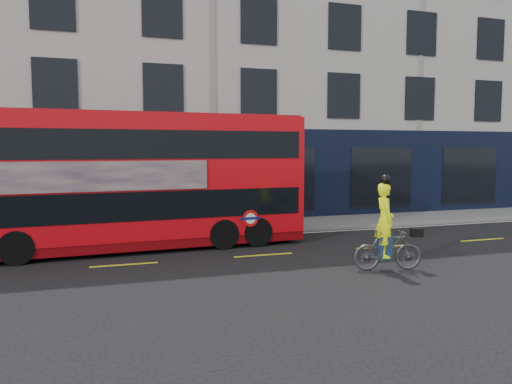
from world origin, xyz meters
name	(u,v)px	position (x,y,z in m)	size (l,w,h in m)	color
ground	(282,267)	(0.00, 0.00, 0.00)	(120.00, 120.00, 0.00)	black
pavement	(222,228)	(0.00, 6.50, 0.06)	(60.00, 3.00, 0.12)	slate
kerb	(232,234)	(0.00, 5.00, 0.07)	(60.00, 0.12, 0.13)	gray
building_terrace	(190,62)	(0.00, 12.94, 7.49)	(50.00, 10.07, 15.00)	#AAA9A1
road_edge_line	(234,237)	(0.00, 4.70, 0.00)	(58.00, 0.10, 0.01)	silver
lane_dashes	(263,255)	(0.00, 1.50, 0.00)	(58.00, 0.12, 0.01)	yellow
bus	(139,180)	(-3.38, 3.67, 2.17)	(10.62, 2.99, 4.23)	red
cyclist	(387,238)	(2.42, -1.24, 0.85)	(1.85, 0.92, 2.49)	#414346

